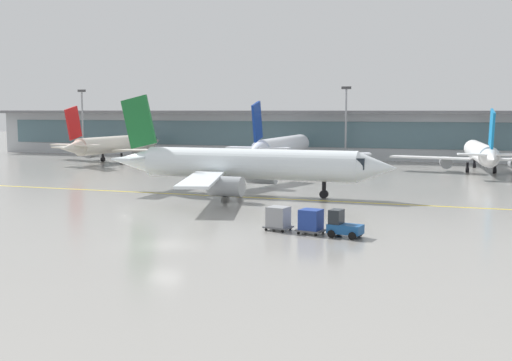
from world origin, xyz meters
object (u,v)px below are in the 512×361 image
object	(u,v)px
baggage_tug	(343,226)
apron_light_mast_0	(82,120)
gate_airplane_0	(116,145)
gate_airplane_1	(282,147)
taxiing_regional_jet	(246,165)
cargo_dolly_trailing	(278,218)
cargo_dolly_lead	(311,221)
apron_light_mast_1	(346,121)
gate_airplane_2	(480,153)

from	to	relation	value
baggage_tug	apron_light_mast_0	world-z (taller)	apron_light_mast_0
gate_airplane_0	gate_airplane_1	size ratio (longest dim) A/B	0.94
taxiing_regional_jet	apron_light_mast_0	size ratio (longest dim) A/B	2.49
cargo_dolly_trailing	gate_airplane_0	bearing A→B (deg)	141.28
gate_airplane_1	taxiing_regional_jet	bearing A→B (deg)	-169.73
cargo_dolly_lead	apron_light_mast_1	world-z (taller)	apron_light_mast_1
taxiing_regional_jet	cargo_dolly_lead	xyz separation A→B (m)	(12.52, -20.57, -2.42)
apron_light_mast_0	cargo_dolly_trailing	bearing A→B (deg)	-47.52
taxiing_regional_jet	baggage_tug	xyz separation A→B (m)	(15.14, -21.09, -2.58)
taxiing_regional_jet	cargo_dolly_trailing	world-z (taller)	taxiing_regional_jet
gate_airplane_2	baggage_tug	size ratio (longest dim) A/B	10.65
gate_airplane_0	gate_airplane_2	size ratio (longest dim) A/B	1.05
gate_airplane_0	apron_light_mast_0	xyz separation A→B (m)	(-14.10, 10.45, 4.55)
gate_airplane_0	cargo_dolly_trailing	xyz separation A→B (m)	(48.86, -58.30, -2.08)
apron_light_mast_1	gate_airplane_2	bearing A→B (deg)	-29.77
gate_airplane_0	apron_light_mast_0	bearing A→B (deg)	58.19
taxiing_regional_jet	cargo_dolly_trailing	bearing A→B (deg)	-63.24
baggage_tug	apron_light_mast_1	world-z (taller)	apron_light_mast_1
baggage_tug	cargo_dolly_trailing	size ratio (longest dim) A/B	1.19
gate_airplane_2	apron_light_mast_1	bearing A→B (deg)	54.86
gate_airplane_2	apron_light_mast_0	bearing A→B (deg)	76.28
cargo_dolly_trailing	apron_light_mast_1	world-z (taller)	apron_light_mast_1
cargo_dolly_lead	cargo_dolly_trailing	xyz separation A→B (m)	(-2.84, 0.57, 0.00)
gate_airplane_1	apron_light_mast_1	distance (m)	16.78
gate_airplane_2	apron_light_mast_1	size ratio (longest dim) A/B	2.13
gate_airplane_1	cargo_dolly_trailing	xyz separation A→B (m)	(15.77, -56.95, -2.28)
cargo_dolly_trailing	apron_light_mast_0	world-z (taller)	apron_light_mast_0
gate_airplane_1	apron_light_mast_0	distance (m)	48.84
gate_airplane_0	apron_light_mast_1	world-z (taller)	apron_light_mast_1
gate_airplane_1	cargo_dolly_lead	distance (m)	60.50
gate_airplane_1	baggage_tug	distance (m)	61.86
gate_airplane_1	gate_airplane_2	distance (m)	32.38
gate_airplane_0	cargo_dolly_lead	xyz separation A→B (m)	(51.71, -58.87, -2.08)
apron_light_mast_1	cargo_dolly_trailing	bearing A→B (deg)	-84.20
gate_airplane_2	apron_light_mast_1	world-z (taller)	apron_light_mast_1
gate_airplane_2	cargo_dolly_trailing	size ratio (longest dim) A/B	12.68
cargo_dolly_lead	apron_light_mast_1	distance (m)	72.25
gate_airplane_1	apron_light_mast_1	world-z (taller)	apron_light_mast_1
gate_airplane_2	cargo_dolly_lead	bearing A→B (deg)	161.20
gate_airplane_0	taxiing_regional_jet	size ratio (longest dim) A/B	0.90
gate_airplane_0	cargo_dolly_lead	distance (m)	78.38
baggage_tug	cargo_dolly_lead	size ratio (longest dim) A/B	1.19
gate_airplane_1	apron_light_mast_0	size ratio (longest dim) A/B	2.39
gate_airplane_1	gate_airplane_2	size ratio (longest dim) A/B	1.11
gate_airplane_1	apron_light_mast_1	bearing A→B (deg)	-31.15
cargo_dolly_trailing	apron_light_mast_0	size ratio (longest dim) A/B	0.17
gate_airplane_1	gate_airplane_2	xyz separation A→B (m)	(32.38, 0.12, -0.35)
gate_airplane_1	gate_airplane_2	bearing A→B (deg)	-88.88
cargo_dolly_trailing	taxiing_regional_jet	bearing A→B (deg)	127.12
gate_airplane_2	apron_light_mast_0	world-z (taller)	apron_light_mast_0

